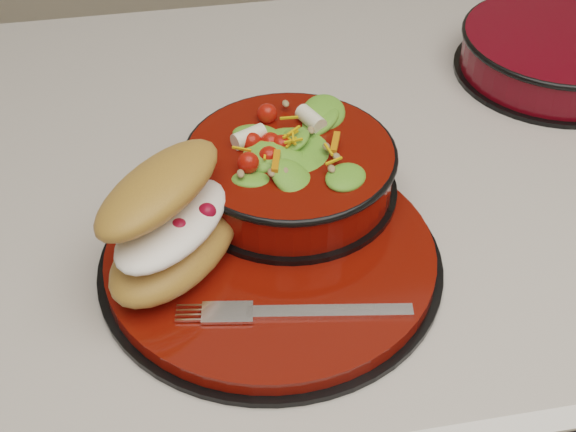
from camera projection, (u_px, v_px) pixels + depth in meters
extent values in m
cube|color=silver|center=(223.00, 425.00, 1.16)|extent=(1.16, 0.66, 0.86)
cube|color=beige|center=(201.00, 185.00, 0.86)|extent=(1.24, 0.74, 0.04)
cylinder|color=black|center=(271.00, 263.00, 0.74)|extent=(0.32, 0.32, 0.01)
cylinder|color=#650B03|center=(271.00, 255.00, 0.73)|extent=(0.30, 0.30, 0.01)
torus|color=black|center=(283.00, 258.00, 0.73)|extent=(0.17, 0.17, 0.01)
cylinder|color=black|center=(290.00, 189.00, 0.79)|extent=(0.21, 0.21, 0.01)
cylinder|color=#650B03|center=(290.00, 169.00, 0.77)|extent=(0.20, 0.20, 0.04)
torus|color=black|center=(290.00, 154.00, 0.76)|extent=(0.21, 0.21, 0.01)
ellipsoid|color=#418124|center=(290.00, 159.00, 0.77)|extent=(0.17, 0.17, 0.07)
sphere|color=red|center=(334.00, 121.00, 0.75)|extent=(0.02, 0.02, 0.02)
sphere|color=red|center=(305.00, 102.00, 0.77)|extent=(0.02, 0.02, 0.02)
sphere|color=red|center=(262.00, 107.00, 0.76)|extent=(0.02, 0.02, 0.02)
sphere|color=red|center=(246.00, 130.00, 0.73)|extent=(0.02, 0.02, 0.02)
sphere|color=red|center=(275.00, 151.00, 0.71)|extent=(0.02, 0.02, 0.02)
sphere|color=red|center=(320.00, 146.00, 0.72)|extent=(0.02, 0.02, 0.02)
cylinder|color=silver|center=(311.00, 102.00, 0.77)|extent=(0.03, 0.04, 0.02)
cylinder|color=silver|center=(248.00, 120.00, 0.75)|extent=(0.04, 0.03, 0.02)
cube|color=orange|center=(276.00, 144.00, 0.72)|extent=(0.03, 0.03, 0.01)
cube|color=orange|center=(336.00, 126.00, 0.74)|extent=(0.03, 0.02, 0.01)
ellipsoid|color=#C48A3C|center=(175.00, 248.00, 0.70)|extent=(0.16, 0.17, 0.04)
ellipsoid|color=white|center=(172.00, 225.00, 0.68)|extent=(0.14, 0.15, 0.02)
ellipsoid|color=#C48A3C|center=(167.00, 187.00, 0.68)|extent=(0.15, 0.16, 0.04)
sphere|color=#A00B1D|center=(143.00, 223.00, 0.68)|extent=(0.02, 0.02, 0.02)
sphere|color=#A00B1D|center=(179.00, 227.00, 0.67)|extent=(0.02, 0.02, 0.02)
sphere|color=#A00B1D|center=(207.00, 212.00, 0.69)|extent=(0.02, 0.02, 0.02)
sphere|color=#A00B1D|center=(158.00, 211.00, 0.69)|extent=(0.02, 0.02, 0.02)
sphere|color=#191947|center=(161.00, 215.00, 0.68)|extent=(0.01, 0.01, 0.01)
sphere|color=#191947|center=(187.00, 216.00, 0.68)|extent=(0.01, 0.01, 0.01)
sphere|color=#191947|center=(172.00, 223.00, 0.68)|extent=(0.01, 0.01, 0.01)
cube|color=silver|center=(330.00, 312.00, 0.67)|extent=(0.14, 0.04, 0.00)
cube|color=silver|center=(227.00, 313.00, 0.67)|extent=(0.05, 0.03, 0.00)
cylinder|color=black|center=(553.00, 71.00, 0.99)|extent=(0.24, 0.24, 0.01)
cylinder|color=#53050C|center=(558.00, 51.00, 0.97)|extent=(0.23, 0.23, 0.05)
torus|color=black|center=(561.00, 37.00, 0.96)|extent=(0.24, 0.24, 0.01)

